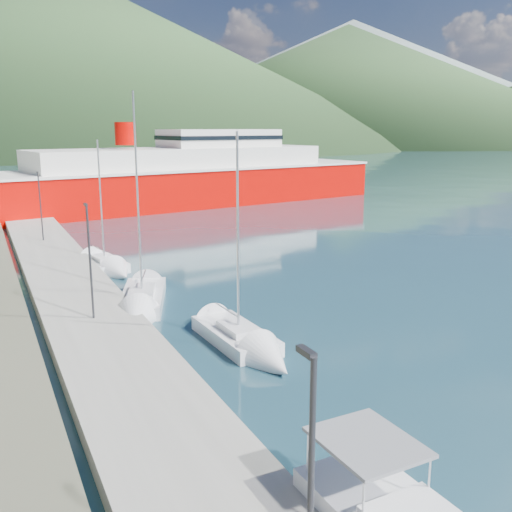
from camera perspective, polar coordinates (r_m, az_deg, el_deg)
ground at (r=135.50m, az=-20.28°, el=7.43°), size 1400.00×1400.00×0.00m
quay at (r=41.92m, az=-18.59°, el=-2.08°), size 5.00×88.00×0.80m
hills_far at (r=654.61m, az=-13.13°, el=18.24°), size 1480.00×900.00×180.00m
hills_near at (r=404.57m, az=-10.40°, el=17.97°), size 1010.00×520.00×115.00m
lamp_posts at (r=31.28m, az=-16.51°, el=0.11°), size 0.15×46.14×6.06m
sailboat_near at (r=27.53m, az=-0.27°, el=-9.29°), size 2.72×8.03×11.39m
sailboat_mid at (r=33.72m, az=-11.56°, el=-5.33°), size 5.56×9.75×13.63m
sailboat_far at (r=44.00m, az=-14.25°, el=-1.26°), size 3.43×7.54×10.68m
ferry at (r=81.25m, az=-7.13°, el=7.67°), size 61.44×22.68×11.95m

